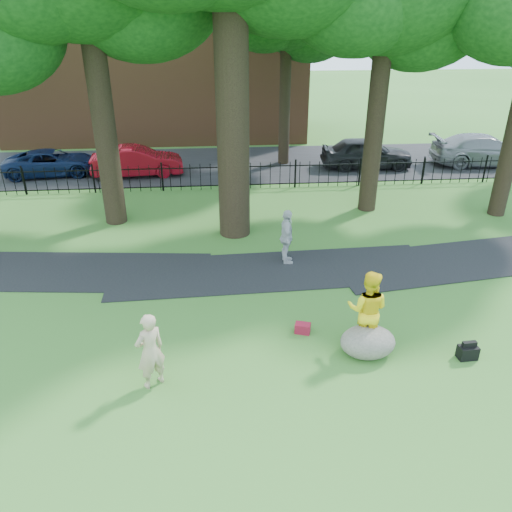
{
  "coord_description": "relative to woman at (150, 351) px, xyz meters",
  "views": [
    {
      "loc": [
        -0.66,
        -9.76,
        7.36
      ],
      "look_at": [
        0.35,
        2.0,
        1.5
      ],
      "focal_mm": 35.0,
      "sensor_mm": 36.0,
      "label": 1
    }
  ],
  "objects": [
    {
      "name": "ground",
      "position": [
        2.16,
        1.08,
        -0.9
      ],
      "size": [
        120.0,
        120.0,
        0.0
      ],
      "primitive_type": "plane",
      "color": "#366E26",
      "rests_on": "ground"
    },
    {
      "name": "footpath",
      "position": [
        3.16,
        4.98,
        -0.9
      ],
      "size": [
        36.07,
        3.85,
        0.03
      ],
      "primitive_type": "cube",
      "rotation": [
        0.0,
        0.0,
        0.03
      ],
      "color": "black",
      "rests_on": "ground"
    },
    {
      "name": "street",
      "position": [
        2.16,
        17.08,
        -0.9
      ],
      "size": [
        80.0,
        7.0,
        0.02
      ],
      "primitive_type": "cube",
      "color": "black",
      "rests_on": "ground"
    },
    {
      "name": "iron_fence",
      "position": [
        2.16,
        13.08,
        -0.3
      ],
      "size": [
        44.0,
        0.04,
        1.2
      ],
      "color": "black",
      "rests_on": "ground"
    },
    {
      "name": "brick_building",
      "position": [
        -1.84,
        25.08,
        5.1
      ],
      "size": [
        18.0,
        8.0,
        12.0
      ],
      "primitive_type": "cube",
      "color": "brown",
      "rests_on": "ground"
    },
    {
      "name": "woman",
      "position": [
        0.0,
        0.0,
        0.0
      ],
      "size": [
        0.78,
        0.73,
        1.8
      ],
      "primitive_type": "imported",
      "rotation": [
        0.0,
        0.0,
        3.76
      ],
      "color": "tan",
      "rests_on": "ground"
    },
    {
      "name": "man",
      "position": [
        4.97,
        1.02,
        0.11
      ],
      "size": [
        1.2,
        1.08,
        2.01
      ],
      "primitive_type": "imported",
      "rotation": [
        0.0,
        0.0,
        2.73
      ],
      "color": "yellow",
      "rests_on": "ground"
    },
    {
      "name": "pedestrian",
      "position": [
        3.69,
        5.53,
        0.01
      ],
      "size": [
        0.46,
        1.07,
        1.81
      ],
      "primitive_type": "imported",
      "rotation": [
        0.0,
        0.0,
        1.55
      ],
      "color": "#B2B1B6",
      "rests_on": "ground"
    },
    {
      "name": "boulder",
      "position": [
        4.94,
        0.68,
        -0.52
      ],
      "size": [
        1.41,
        1.13,
        0.76
      ],
      "primitive_type": "ellipsoid",
      "rotation": [
        0.0,
        0.0,
        0.12
      ],
      "color": "#5D5A4D",
      "rests_on": "ground"
    },
    {
      "name": "backpack",
      "position": [
        7.23,
        0.3,
        -0.73
      ],
      "size": [
        0.46,
        0.3,
        0.33
      ],
      "primitive_type": "cube",
      "rotation": [
        0.0,
        0.0,
        0.07
      ],
      "color": "black",
      "rests_on": "ground"
    },
    {
      "name": "red_bag",
      "position": [
        3.57,
        1.64,
        -0.77
      ],
      "size": [
        0.44,
        0.35,
        0.26
      ],
      "primitive_type": "cube",
      "rotation": [
        0.0,
        0.0,
        -0.32
      ],
      "color": "maroon",
      "rests_on": "ground"
    },
    {
      "name": "red_sedan",
      "position": [
        -2.24,
        15.49,
        -0.18
      ],
      "size": [
        4.48,
        1.91,
        1.44
      ],
      "primitive_type": "imported",
      "rotation": [
        0.0,
        0.0,
        1.66
      ],
      "color": "maroon",
      "rests_on": "ground"
    },
    {
      "name": "navy_van",
      "position": [
        -6.42,
        15.97,
        -0.28
      ],
      "size": [
        4.64,
        2.53,
        1.24
      ],
      "primitive_type": "imported",
      "rotation": [
        0.0,
        0.0,
        1.68
      ],
      "color": "#0C1A3D",
      "rests_on": "ground"
    },
    {
      "name": "grey_car",
      "position": [
        9.27,
        15.89,
        -0.12
      ],
      "size": [
        4.67,
        2.06,
        1.56
      ],
      "primitive_type": "imported",
      "rotation": [
        0.0,
        0.0,
        1.52
      ],
      "color": "black",
      "rests_on": "ground"
    },
    {
      "name": "silver_car",
      "position": [
        15.51,
        15.88,
        -0.11
      ],
      "size": [
        5.56,
        2.58,
        1.57
      ],
      "primitive_type": "imported",
      "rotation": [
        0.0,
        0.0,
        1.5
      ],
      "color": "gray",
      "rests_on": "ground"
    }
  ]
}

